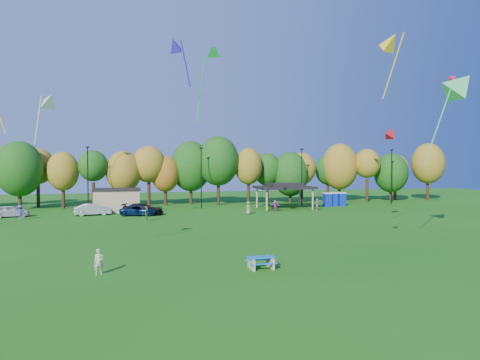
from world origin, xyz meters
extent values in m
plane|color=#19600F|center=(0.00, 0.00, 0.00)|extent=(160.00, 160.00, 0.00)
cylinder|color=black|center=(-23.75, 44.20, 1.78)|extent=(0.50, 0.50, 3.56)
ellipsoid|color=#144C0F|center=(-23.75, 44.20, 5.94)|extent=(6.62, 6.62, 8.00)
cylinder|color=black|center=(-22.13, 48.25, 1.90)|extent=(0.50, 0.50, 3.79)
ellipsoid|color=olive|center=(-22.13, 48.25, 6.32)|extent=(4.94, 4.94, 5.58)
cylinder|color=black|center=(-18.02, 45.01, 1.67)|extent=(0.50, 0.50, 3.34)
ellipsoid|color=olive|center=(-18.02, 45.01, 5.56)|extent=(4.61, 4.61, 5.88)
cylinder|color=black|center=(-13.72, 44.85, 1.91)|extent=(0.50, 0.50, 3.82)
ellipsoid|color=#144C0F|center=(-13.72, 44.85, 6.36)|extent=(4.43, 4.43, 4.73)
cylinder|color=black|center=(-9.30, 45.50, 1.63)|extent=(0.50, 0.50, 3.25)
ellipsoid|color=olive|center=(-9.30, 45.50, 5.42)|extent=(5.33, 5.33, 6.53)
cylinder|color=black|center=(-5.45, 46.07, 1.98)|extent=(0.50, 0.50, 3.96)
ellipsoid|color=olive|center=(-5.45, 46.07, 6.61)|extent=(5.31, 5.31, 5.82)
cylinder|color=black|center=(-2.85, 46.34, 1.52)|extent=(0.50, 0.50, 3.05)
ellipsoid|color=#995914|center=(-2.85, 46.34, 5.08)|extent=(4.54, 4.54, 5.87)
cylinder|color=black|center=(1.42, 47.53, 1.89)|extent=(0.50, 0.50, 3.77)
ellipsoid|color=#144C0F|center=(1.42, 47.53, 6.29)|extent=(6.69, 6.69, 8.35)
cylinder|color=black|center=(5.46, 44.54, 2.14)|extent=(0.50, 0.50, 4.28)
ellipsoid|color=#144C0F|center=(5.46, 44.54, 7.14)|extent=(6.64, 6.64, 8.01)
cylinder|color=black|center=(10.41, 44.21, 1.88)|extent=(0.50, 0.50, 3.76)
ellipsoid|color=olive|center=(10.41, 44.21, 6.27)|extent=(4.49, 4.49, 6.02)
cylinder|color=black|center=(14.29, 46.25, 1.72)|extent=(0.50, 0.50, 3.43)
ellipsoid|color=#144C0F|center=(14.29, 46.25, 5.72)|extent=(4.77, 4.77, 5.63)
cylinder|color=black|center=(18.11, 45.40, 1.48)|extent=(0.50, 0.50, 2.95)
ellipsoid|color=#144C0F|center=(18.11, 45.40, 4.92)|extent=(6.14, 6.14, 7.54)
cylinder|color=black|center=(20.39, 45.86, 1.76)|extent=(0.50, 0.50, 3.52)
ellipsoid|color=olive|center=(20.39, 45.86, 5.87)|extent=(4.78, 4.78, 5.53)
cylinder|color=black|center=(26.06, 47.51, 1.69)|extent=(0.50, 0.50, 3.39)
ellipsoid|color=#144C0F|center=(26.06, 47.51, 5.64)|extent=(4.54, 4.54, 5.46)
cylinder|color=black|center=(27.70, 46.23, 1.86)|extent=(0.50, 0.50, 3.72)
ellipsoid|color=olive|center=(27.70, 46.23, 6.20)|extent=(6.32, 6.32, 8.24)
cylinder|color=black|center=(31.99, 44.27, 2.03)|extent=(0.50, 0.50, 4.06)
ellipsoid|color=olive|center=(31.99, 44.27, 6.77)|extent=(4.50, 4.50, 5.13)
cylinder|color=black|center=(37.07, 44.81, 1.53)|extent=(0.50, 0.50, 3.05)
ellipsoid|color=#144C0F|center=(37.07, 44.81, 5.09)|extent=(5.97, 5.97, 7.05)
cylinder|color=black|center=(38.98, 46.35, 1.78)|extent=(0.50, 0.50, 3.55)
ellipsoid|color=olive|center=(38.98, 46.35, 5.92)|extent=(4.60, 4.60, 4.99)
cylinder|color=black|center=(44.51, 44.51, 2.03)|extent=(0.50, 0.50, 4.07)
ellipsoid|color=olive|center=(44.51, 44.51, 6.78)|extent=(5.83, 5.83, 7.42)
cylinder|color=black|center=(-14.00, 40.00, 4.50)|extent=(0.16, 0.16, 9.00)
cube|color=black|center=(-14.00, 40.00, 9.00)|extent=(0.50, 0.25, 0.18)
cylinder|color=black|center=(2.00, 40.00, 4.50)|extent=(0.16, 0.16, 9.00)
cube|color=black|center=(2.00, 40.00, 9.00)|extent=(0.50, 0.25, 0.18)
cylinder|color=black|center=(18.00, 40.00, 4.50)|extent=(0.16, 0.16, 9.00)
cube|color=black|center=(18.00, 40.00, 9.00)|extent=(0.50, 0.25, 0.18)
cylinder|color=black|center=(34.00, 40.00, 4.50)|extent=(0.16, 0.16, 9.00)
cube|color=black|center=(34.00, 40.00, 9.00)|extent=(0.50, 0.25, 0.18)
cube|color=tan|center=(-10.00, 38.00, 1.50)|extent=(6.00, 4.00, 3.00)
cube|color=black|center=(-10.00, 38.00, 3.12)|extent=(6.30, 4.30, 0.25)
cylinder|color=tan|center=(10.50, 34.50, 1.50)|extent=(0.24, 0.24, 3.00)
cylinder|color=tan|center=(17.50, 34.50, 1.50)|extent=(0.24, 0.24, 3.00)
cylinder|color=tan|center=(10.50, 39.50, 1.50)|extent=(0.24, 0.24, 3.00)
cylinder|color=tan|center=(17.50, 39.50, 1.50)|extent=(0.24, 0.24, 3.00)
cube|color=black|center=(14.00, 37.00, 3.15)|extent=(8.20, 6.20, 0.35)
cube|color=black|center=(14.00, 37.00, 3.55)|extent=(5.00, 3.50, 0.45)
cube|color=#0C28A5|center=(21.57, 38.25, 1.00)|extent=(1.10, 1.10, 2.00)
cube|color=silver|center=(21.57, 38.25, 2.09)|extent=(1.15, 1.15, 0.18)
cube|color=#0C28A5|center=(22.87, 38.78, 1.00)|extent=(1.10, 1.10, 2.00)
cube|color=silver|center=(22.87, 38.78, 2.09)|extent=(1.15, 1.15, 0.18)
cube|color=#0C28A5|center=(24.17, 38.58, 1.00)|extent=(1.10, 1.10, 2.00)
cube|color=silver|center=(24.17, 38.58, 2.09)|extent=(1.15, 1.15, 0.18)
cube|color=tan|center=(-0.61, 2.31, 0.35)|extent=(0.13, 1.39, 0.69)
cube|color=tan|center=(0.63, 2.32, 0.35)|extent=(0.13, 1.39, 0.69)
cube|color=blue|center=(0.01, 2.31, 0.72)|extent=(1.73, 0.74, 0.06)
cube|color=blue|center=(0.02, 1.72, 0.42)|extent=(1.73, 0.26, 0.05)
cube|color=blue|center=(0.00, 2.91, 0.42)|extent=(1.73, 0.26, 0.05)
imported|color=beige|center=(-9.71, 3.18, 0.76)|extent=(0.61, 0.45, 1.53)
imported|color=silver|center=(-22.64, 35.06, 0.74)|extent=(4.57, 2.42, 1.48)
imported|color=#A7A7AC|center=(-12.93, 34.66, 0.75)|extent=(4.78, 2.33, 1.51)
imported|color=#0C224A|center=(-7.13, 33.01, 0.66)|extent=(5.12, 3.10, 1.33)
imported|color=black|center=(-6.62, 33.54, 0.76)|extent=(5.57, 3.37, 1.51)
imported|color=#838259|center=(6.86, 30.95, 0.86)|extent=(0.89, 0.62, 1.71)
imported|color=olive|center=(-6.33, 27.03, 0.86)|extent=(0.71, 1.09, 1.72)
imported|color=#B153A3|center=(17.53, 33.13, 0.84)|extent=(0.56, 0.70, 1.68)
imported|color=#444796|center=(-20.77, 31.74, 0.88)|extent=(1.29, 1.00, 1.77)
imported|color=#9E4290|center=(11.45, 33.61, 0.79)|extent=(1.44, 1.27, 1.58)
cone|color=#F81D3F|center=(30.49, 21.97, 17.18)|extent=(1.64, 1.38, 1.48)
cone|color=#45C565|center=(17.70, 5.98, 12.86)|extent=(3.51, 2.71, 3.36)
cylinder|color=#45C565|center=(15.60, 5.85, 9.71)|extent=(2.49, 0.25, 6.61)
cone|color=silver|center=(-12.70, 5.46, 10.50)|extent=(1.76, 1.86, 1.50)
cylinder|color=silver|center=(-13.20, 4.72, 9.15)|extent=(0.71, 0.98, 2.85)
cone|color=yellow|center=(12.03, 7.03, 16.17)|extent=(2.30, 2.57, 2.09)
cylinder|color=yellow|center=(11.40, 5.67, 13.92)|extent=(0.85, 1.68, 4.73)
cone|color=red|center=(10.10, 3.91, 8.75)|extent=(1.40, 1.23, 1.15)
cone|color=green|center=(-0.63, 14.69, 16.69)|extent=(2.08, 2.29, 1.87)
cylinder|color=green|center=(-1.57, 16.57, 13.54)|extent=(1.21, 2.27, 6.61)
cone|color=#291A91|center=(-4.05, 15.24, 17.06)|extent=(2.25, 2.28, 1.81)
cylinder|color=#291A91|center=(-3.24, 14.35, 15.26)|extent=(1.06, 1.15, 3.79)
camera|label=1|loc=(-7.60, -23.11, 6.47)|focal=32.00mm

